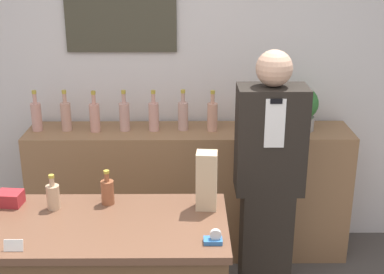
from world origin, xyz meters
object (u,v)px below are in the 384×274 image
Objects in this scene: shopkeeper at (268,181)px; paper_bag at (207,181)px; potted_plant at (302,108)px; tape_dispenser at (214,239)px.

paper_bag is (-0.41, -0.48, 0.23)m from shopkeeper.
potted_plant is 1.27m from paper_bag.
potted_plant is 3.48× the size of tape_dispenser.
shopkeeper is at bearing 49.67° from paper_bag.
potted_plant is 0.97× the size of paper_bag.
shopkeeper is 5.19× the size of paper_bag.
potted_plant reaches higher than paper_bag.
shopkeeper is 0.93m from tape_dispenser.
paper_bag reaches higher than tape_dispenser.
shopkeeper is at bearing 65.51° from tape_dispenser.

